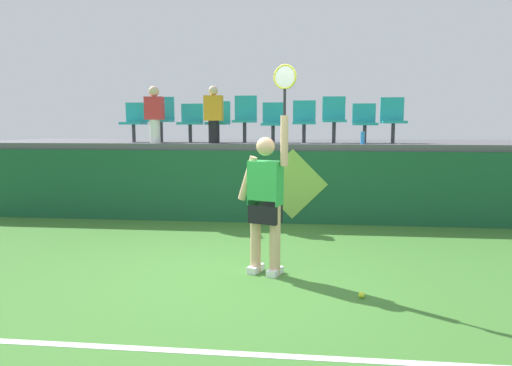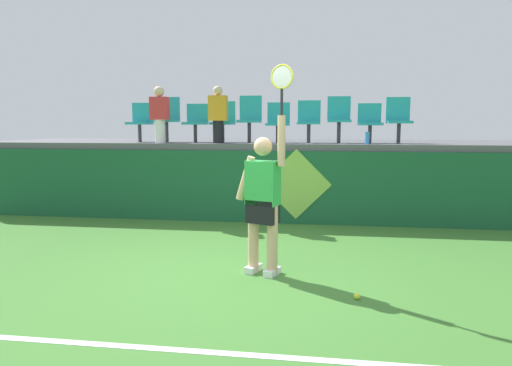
{
  "view_description": "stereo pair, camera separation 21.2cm",
  "coord_description": "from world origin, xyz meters",
  "px_view_note": "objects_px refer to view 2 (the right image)",
  "views": [
    {
      "loc": [
        0.86,
        -5.09,
        1.8
      ],
      "look_at": [
        0.2,
        1.1,
        0.99
      ],
      "focal_mm": 31.85,
      "sensor_mm": 36.0,
      "label": 1
    },
    {
      "loc": [
        1.07,
        -5.07,
        1.8
      ],
      "look_at": [
        0.2,
        1.1,
        0.99
      ],
      "focal_mm": 31.85,
      "sensor_mm": 36.0,
      "label": 2
    }
  ],
  "objects_px": {
    "tennis_ball": "(357,296)",
    "stadium_chair_1": "(168,117)",
    "stadium_chair_0": "(141,120)",
    "stadium_chair_3": "(223,120)",
    "stadium_chair_6": "(309,119)",
    "stadium_chair_4": "(250,117)",
    "stadium_chair_9": "(399,118)",
    "spectator_0": "(160,113)",
    "water_bottle": "(367,138)",
    "stadium_chair_5": "(278,121)",
    "spectator_1": "(218,114)",
    "stadium_chair_2": "(196,120)",
    "tennis_player": "(263,198)",
    "stadium_chair_7": "(339,117)",
    "stadium_chair_8": "(370,121)"
  },
  "relations": [
    {
      "from": "stadium_chair_3",
      "to": "stadium_chair_5",
      "type": "bearing_deg",
      "value": -0.04
    },
    {
      "from": "stadium_chair_7",
      "to": "stadium_chair_0",
      "type": "bearing_deg",
      "value": -179.93
    },
    {
      "from": "stadium_chair_5",
      "to": "stadium_chair_8",
      "type": "relative_size",
      "value": 1.04
    },
    {
      "from": "stadium_chair_0",
      "to": "stadium_chair_9",
      "type": "distance_m",
      "value": 5.07
    },
    {
      "from": "stadium_chair_1",
      "to": "stadium_chair_6",
      "type": "distance_m",
      "value": 2.83
    },
    {
      "from": "stadium_chair_2",
      "to": "stadium_chair_6",
      "type": "xyz_separation_m",
      "value": [
        2.24,
        0.01,
        0.02
      ]
    },
    {
      "from": "stadium_chair_3",
      "to": "stadium_chair_8",
      "type": "relative_size",
      "value": 1.08
    },
    {
      "from": "water_bottle",
      "to": "stadium_chair_6",
      "type": "distance_m",
      "value": 1.23
    },
    {
      "from": "stadium_chair_6",
      "to": "stadium_chair_8",
      "type": "height_order",
      "value": "stadium_chair_6"
    },
    {
      "from": "stadium_chair_0",
      "to": "stadium_chair_9",
      "type": "xyz_separation_m",
      "value": [
        5.07,
        0.01,
        0.04
      ]
    },
    {
      "from": "stadium_chair_9",
      "to": "spectator_1",
      "type": "height_order",
      "value": "spectator_1"
    },
    {
      "from": "stadium_chair_3",
      "to": "spectator_1",
      "type": "distance_m",
      "value": 0.48
    },
    {
      "from": "stadium_chair_3",
      "to": "stadium_chair_2",
      "type": "bearing_deg",
      "value": -179.46
    },
    {
      "from": "stadium_chair_3",
      "to": "water_bottle",
      "type": "bearing_deg",
      "value": -11.28
    },
    {
      "from": "tennis_ball",
      "to": "stadium_chair_3",
      "type": "xyz_separation_m",
      "value": [
        -2.31,
        4.28,
        1.86
      ]
    },
    {
      "from": "stadium_chair_4",
      "to": "stadium_chair_6",
      "type": "bearing_deg",
      "value": -0.3
    },
    {
      "from": "stadium_chair_3",
      "to": "stadium_chair_8",
      "type": "distance_m",
      "value": 2.83
    },
    {
      "from": "stadium_chair_4",
      "to": "stadium_chair_5",
      "type": "bearing_deg",
      "value": -0.71
    },
    {
      "from": "tennis_ball",
      "to": "water_bottle",
      "type": "bearing_deg",
      "value": 83.49
    },
    {
      "from": "water_bottle",
      "to": "stadium_chair_4",
      "type": "xyz_separation_m",
      "value": [
        -2.21,
        0.55,
        0.39
      ]
    },
    {
      "from": "stadium_chair_1",
      "to": "spectator_1",
      "type": "distance_m",
      "value": 1.24
    },
    {
      "from": "stadium_chair_0",
      "to": "stadium_chair_8",
      "type": "xyz_separation_m",
      "value": [
        4.55,
        -0.0,
        -0.02
      ]
    },
    {
      "from": "spectator_1",
      "to": "stadium_chair_4",
      "type": "bearing_deg",
      "value": 41.9
    },
    {
      "from": "stadium_chair_2",
      "to": "stadium_chair_4",
      "type": "relative_size",
      "value": 0.83
    },
    {
      "from": "stadium_chair_0",
      "to": "stadium_chair_2",
      "type": "distance_m",
      "value": 1.16
    },
    {
      "from": "stadium_chair_5",
      "to": "stadium_chair_9",
      "type": "bearing_deg",
      "value": 0.1
    },
    {
      "from": "tennis_ball",
      "to": "stadium_chair_8",
      "type": "relative_size",
      "value": 0.09
    },
    {
      "from": "stadium_chair_3",
      "to": "spectator_1",
      "type": "bearing_deg",
      "value": -90.0
    },
    {
      "from": "stadium_chair_5",
      "to": "stadium_chair_6",
      "type": "height_order",
      "value": "stadium_chair_6"
    },
    {
      "from": "tennis_ball",
      "to": "spectator_0",
      "type": "bearing_deg",
      "value": 132.15
    },
    {
      "from": "stadium_chair_5",
      "to": "tennis_player",
      "type": "bearing_deg",
      "value": -87.45
    },
    {
      "from": "spectator_1",
      "to": "stadium_chair_6",
      "type": "bearing_deg",
      "value": 15.61
    },
    {
      "from": "stadium_chair_7",
      "to": "spectator_0",
      "type": "distance_m",
      "value": 3.43
    },
    {
      "from": "stadium_chair_8",
      "to": "tennis_player",
      "type": "bearing_deg",
      "value": -113.81
    },
    {
      "from": "tennis_ball",
      "to": "stadium_chair_1",
      "type": "height_order",
      "value": "stadium_chair_1"
    },
    {
      "from": "stadium_chair_5",
      "to": "stadium_chair_9",
      "type": "distance_m",
      "value": 2.27
    },
    {
      "from": "stadium_chair_0",
      "to": "stadium_chair_3",
      "type": "xyz_separation_m",
      "value": [
        1.71,
        0.0,
        0.01
      ]
    },
    {
      "from": "spectator_1",
      "to": "stadium_chair_0",
      "type": "bearing_deg",
      "value": 164.69
    },
    {
      "from": "tennis_player",
      "to": "stadium_chair_7",
      "type": "xyz_separation_m",
      "value": [
        1.01,
        3.6,
        1.01
      ]
    },
    {
      "from": "tennis_ball",
      "to": "stadium_chair_1",
      "type": "xyz_separation_m",
      "value": [
        -3.46,
        4.28,
        1.92
      ]
    },
    {
      "from": "stadium_chair_4",
      "to": "tennis_ball",
      "type": "bearing_deg",
      "value": -67.41
    },
    {
      "from": "water_bottle",
      "to": "stadium_chair_3",
      "type": "xyz_separation_m",
      "value": [
        -2.74,
        0.55,
        0.33
      ]
    },
    {
      "from": "tennis_player",
      "to": "spectator_0",
      "type": "xyz_separation_m",
      "value": [
        -2.39,
        3.14,
        1.08
      ]
    },
    {
      "from": "stadium_chair_3",
      "to": "stadium_chair_6",
      "type": "height_order",
      "value": "stadium_chair_6"
    },
    {
      "from": "stadium_chair_9",
      "to": "spectator_0",
      "type": "height_order",
      "value": "spectator_0"
    },
    {
      "from": "tennis_player",
      "to": "stadium_chair_2",
      "type": "xyz_separation_m",
      "value": [
        -1.8,
        3.59,
        0.94
      ]
    },
    {
      "from": "stadium_chair_3",
      "to": "stadium_chair_5",
      "type": "distance_m",
      "value": 1.09
    },
    {
      "from": "stadium_chair_2",
      "to": "stadium_chair_9",
      "type": "height_order",
      "value": "stadium_chair_9"
    },
    {
      "from": "tennis_ball",
      "to": "stadium_chair_4",
      "type": "bearing_deg",
      "value": 112.59
    },
    {
      "from": "stadium_chair_4",
      "to": "stadium_chair_9",
      "type": "xyz_separation_m",
      "value": [
        2.83,
        -0.0,
        -0.03
      ]
    }
  ]
}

